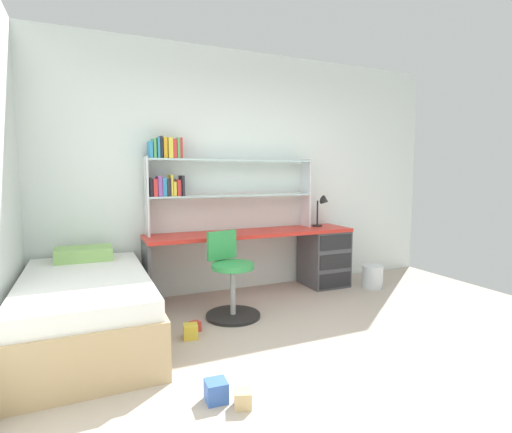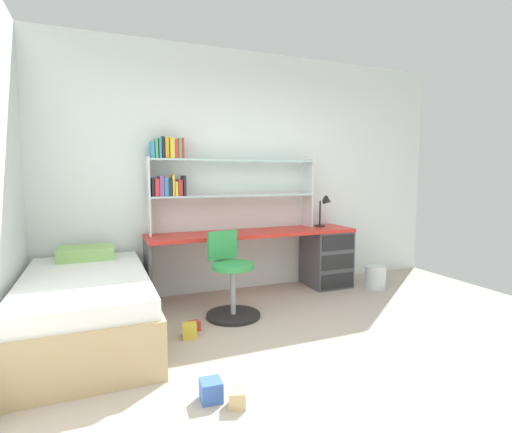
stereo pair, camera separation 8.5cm
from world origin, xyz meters
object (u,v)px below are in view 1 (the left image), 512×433
at_px(desk_lamp, 323,206).
at_px(desk, 303,253).
at_px(swivel_chair, 231,283).
at_px(toy_block_yellow_0, 191,331).
at_px(bed_platform, 86,309).
at_px(bookshelf_hutch, 204,177).
at_px(toy_block_blue_2, 216,391).
at_px(toy_block_red_1, 195,326).
at_px(toy_block_natural_3, 243,399).
at_px(waste_bin, 373,277).

bearing_deg(desk_lamp, desk, -171.06).
height_order(swivel_chair, toy_block_yellow_0, swivel_chair).
relative_size(desk_lamp, bed_platform, 0.21).
xyz_separation_m(bookshelf_hutch, toy_block_yellow_0, (-0.44, -1.04, -1.28)).
xyz_separation_m(toy_block_yellow_0, toy_block_blue_2, (-0.09, -0.95, 0.01)).
distance_m(desk, bookshelf_hutch, 1.49).
relative_size(desk_lamp, swivel_chair, 0.47).
distance_m(desk_lamp, toy_block_red_1, 2.22).
height_order(toy_block_yellow_0, toy_block_natural_3, toy_block_yellow_0).
relative_size(bed_platform, toy_block_yellow_0, 15.50).
bearing_deg(toy_block_blue_2, bed_platform, 119.83).
height_order(bookshelf_hutch, desk_lamp, bookshelf_hutch).
bearing_deg(toy_block_natural_3, bookshelf_hutch, 79.31).
height_order(toy_block_red_1, toy_block_natural_3, toy_block_natural_3).
distance_m(swivel_chair, toy_block_yellow_0, 0.65).
xyz_separation_m(swivel_chair, bed_platform, (-1.27, -0.07, -0.05)).
distance_m(bookshelf_hutch, desk_lamp, 1.53).
relative_size(desk_lamp, toy_block_natural_3, 3.83).
relative_size(swivel_chair, toy_block_yellow_0, 6.99).
bearing_deg(bed_platform, toy_block_red_1, -9.53).
relative_size(desk, waste_bin, 8.69).
distance_m(toy_block_yellow_0, toy_block_blue_2, 0.96).
relative_size(bed_platform, toy_block_natural_3, 18.02).
height_order(desk_lamp, toy_block_red_1, desk_lamp).
xyz_separation_m(bookshelf_hutch, bed_platform, (-1.23, -0.77, -1.06)).
bearing_deg(swivel_chair, bed_platform, -177.01).
distance_m(bed_platform, toy_block_yellow_0, 0.86).
bearing_deg(toy_block_yellow_0, toy_block_natural_3, -87.90).
xyz_separation_m(swivel_chair, toy_block_red_1, (-0.41, -0.21, -0.28)).
bearing_deg(toy_block_red_1, bed_platform, 170.47).
bearing_deg(toy_block_red_1, toy_block_natural_3, -91.67).
distance_m(waste_bin, toy_block_natural_3, 2.83).
bearing_deg(desk_lamp, toy_block_natural_3, -132.87).
xyz_separation_m(desk, toy_block_red_1, (-1.53, -0.77, -0.38)).
bearing_deg(toy_block_yellow_0, toy_block_blue_2, -95.11).
bearing_deg(bed_platform, toy_block_natural_3, -58.44).
height_order(desk_lamp, bed_platform, desk_lamp).
height_order(desk_lamp, swivel_chair, desk_lamp).
bearing_deg(toy_block_yellow_0, desk_lamp, 26.37).
bearing_deg(bed_platform, desk_lamp, 14.01).
bearing_deg(toy_block_natural_3, toy_block_blue_2, 135.91).
relative_size(toy_block_yellow_0, toy_block_red_1, 1.40).
xyz_separation_m(swivel_chair, toy_block_natural_3, (-0.45, -1.41, -0.27)).
distance_m(desk_lamp, toy_block_blue_2, 2.91).
distance_m(desk_lamp, toy_block_yellow_0, 2.33).
height_order(desk, bookshelf_hutch, bookshelf_hutch).
bearing_deg(toy_block_red_1, desk, 26.76).
bearing_deg(waste_bin, toy_block_natural_3, -145.18).
relative_size(toy_block_red_1, toy_block_natural_3, 0.83).
bearing_deg(toy_block_red_1, swivel_chair, 27.24).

